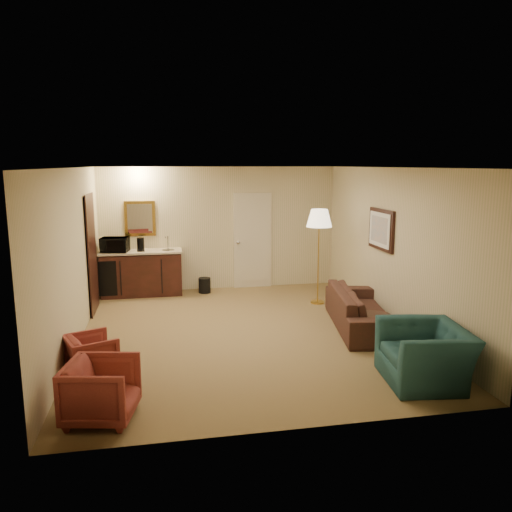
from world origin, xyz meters
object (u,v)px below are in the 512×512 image
(wetbar_cabinet, at_px, (142,273))
(rose_chair_far, at_px, (101,388))
(coffee_maker, at_px, (141,245))
(coffee_table, at_px, (367,328))
(rose_chair_near, at_px, (92,353))
(waste_bin, at_px, (205,285))
(microwave, at_px, (115,243))
(floor_lamp, at_px, (318,257))
(sofa, at_px, (362,303))
(teal_armchair, at_px, (425,345))

(wetbar_cabinet, relative_size, rose_chair_far, 2.31)
(wetbar_cabinet, xyz_separation_m, coffee_maker, (0.00, -0.05, 0.60))
(wetbar_cabinet, xyz_separation_m, rose_chair_far, (-0.25, -5.14, -0.11))
(coffee_table, bearing_deg, rose_chair_near, -172.40)
(coffee_table, relative_size, waste_bin, 2.27)
(wetbar_cabinet, xyz_separation_m, microwave, (-0.50, -0.05, 0.64))
(floor_lamp, height_order, waste_bin, floor_lamp)
(waste_bin, bearing_deg, coffee_maker, 179.22)
(sofa, distance_m, waste_bin, 3.62)
(rose_chair_far, xyz_separation_m, microwave, (-0.25, 5.09, 0.74))
(rose_chair_far, xyz_separation_m, coffee_table, (3.70, 1.72, -0.15))
(floor_lamp, relative_size, waste_bin, 5.83)
(coffee_table, height_order, microwave, microwave)
(wetbar_cabinet, distance_m, floor_lamp, 3.61)
(wetbar_cabinet, distance_m, coffee_table, 4.86)
(microwave, bearing_deg, waste_bin, 10.23)
(sofa, relative_size, coffee_maker, 7.98)
(rose_chair_near, height_order, floor_lamp, floor_lamp)
(wetbar_cabinet, distance_m, sofa, 4.58)
(rose_chair_near, distance_m, coffee_maker, 4.00)
(microwave, xyz_separation_m, coffee_maker, (0.50, -0.00, -0.04))
(rose_chair_near, height_order, coffee_table, rose_chair_near)
(sofa, xyz_separation_m, waste_bin, (-2.33, 2.76, -0.27))
(microwave, bearing_deg, teal_armchair, -39.34)
(coffee_table, height_order, coffee_maker, coffee_maker)
(sofa, height_order, coffee_maker, coffee_maker)
(floor_lamp, relative_size, microwave, 3.47)
(waste_bin, bearing_deg, teal_armchair, -64.85)
(waste_bin, bearing_deg, rose_chair_near, -114.57)
(floor_lamp, xyz_separation_m, microwave, (-3.85, 1.22, 0.18))
(rose_chair_far, height_order, coffee_maker, coffee_maker)
(coffee_table, relative_size, coffee_maker, 2.62)
(teal_armchair, bearing_deg, microwave, -133.14)
(coffee_table, xyz_separation_m, floor_lamp, (-0.10, 2.15, 0.71))
(sofa, bearing_deg, coffee_table, 175.49)
(wetbar_cabinet, distance_m, coffee_maker, 0.60)
(rose_chair_far, distance_m, coffee_table, 4.08)
(wetbar_cabinet, distance_m, waste_bin, 1.31)
(rose_chair_far, bearing_deg, sofa, -47.86)
(rose_chair_near, distance_m, coffee_table, 3.99)
(sofa, xyz_separation_m, microwave, (-4.10, 2.78, 0.67))
(sofa, distance_m, rose_chair_far, 4.49)
(rose_chair_far, relative_size, floor_lamp, 0.39)
(waste_bin, distance_m, microwave, 2.01)
(rose_chair_near, distance_m, floor_lamp, 4.73)
(waste_bin, distance_m, coffee_maker, 1.55)
(teal_armchair, height_order, coffee_table, teal_armchair)
(wetbar_cabinet, relative_size, rose_chair_near, 2.79)
(teal_armchair, distance_m, rose_chair_far, 3.81)
(floor_lamp, bearing_deg, microwave, 162.36)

